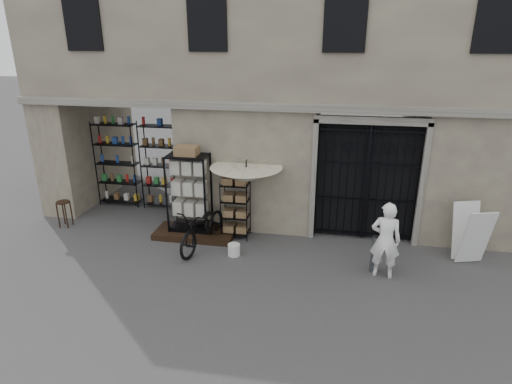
% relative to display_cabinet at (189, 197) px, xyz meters
% --- Properties ---
extents(ground, '(80.00, 80.00, 0.00)m').
position_rel_display_cabinet_xyz_m(ground, '(2.53, -1.66, -1.02)').
color(ground, black).
rests_on(ground, ground).
extents(main_building, '(14.00, 4.00, 9.00)m').
position_rel_display_cabinet_xyz_m(main_building, '(2.53, 2.34, 3.48)').
color(main_building, gray).
rests_on(main_building, ground).
extents(shop_recess, '(3.00, 1.70, 3.00)m').
position_rel_display_cabinet_xyz_m(shop_recess, '(-1.97, 1.14, 0.48)').
color(shop_recess, black).
rests_on(shop_recess, ground).
extents(shop_shelving, '(2.70, 0.50, 2.50)m').
position_rel_display_cabinet_xyz_m(shop_shelving, '(-2.02, 1.64, 0.23)').
color(shop_shelving, black).
rests_on(shop_shelving, ground).
extents(iron_gate, '(2.50, 0.21, 3.00)m').
position_rel_display_cabinet_xyz_m(iron_gate, '(4.28, 0.61, 0.48)').
color(iron_gate, black).
rests_on(iron_gate, ground).
extents(step_platform, '(2.00, 0.90, 0.15)m').
position_rel_display_cabinet_xyz_m(step_platform, '(0.13, -0.11, -0.95)').
color(step_platform, black).
rests_on(step_platform, ground).
extents(display_cabinet, '(1.09, 0.83, 2.10)m').
position_rel_display_cabinet_xyz_m(display_cabinet, '(0.00, 0.00, 0.00)').
color(display_cabinet, black).
rests_on(display_cabinet, step_platform).
extents(wire_rack, '(0.75, 0.62, 1.49)m').
position_rel_display_cabinet_xyz_m(wire_rack, '(1.16, 0.04, -0.29)').
color(wire_rack, black).
rests_on(wire_rack, ground).
extents(market_umbrella, '(1.78, 1.80, 2.46)m').
position_rel_display_cabinet_xyz_m(market_umbrella, '(1.45, 0.02, 0.75)').
color(market_umbrella, black).
rests_on(market_umbrella, ground).
extents(white_bucket, '(0.33, 0.33, 0.27)m').
position_rel_display_cabinet_xyz_m(white_bucket, '(1.33, -0.92, -0.88)').
color(white_bucket, silver).
rests_on(white_bucket, ground).
extents(bicycle, '(0.91, 1.17, 1.99)m').
position_rel_display_cabinet_xyz_m(bicycle, '(0.52, -0.64, -1.02)').
color(bicycle, black).
rests_on(bicycle, ground).
extents(wooden_stool, '(0.40, 0.40, 0.70)m').
position_rel_display_cabinet_xyz_m(wooden_stool, '(-3.44, -0.13, -0.65)').
color(wooden_stool, black).
rests_on(wooden_stool, ground).
extents(steel_bollard, '(0.19, 0.19, 0.83)m').
position_rel_display_cabinet_xyz_m(steel_bollard, '(4.45, -1.10, -0.61)').
color(steel_bollard, '#51565D').
rests_on(steel_bollard, ground).
extents(shopkeeper, '(0.83, 1.74, 0.40)m').
position_rel_display_cabinet_xyz_m(shopkeeper, '(4.62, -1.25, -1.02)').
color(shopkeeper, white).
rests_on(shopkeeper, ground).
extents(easel_sign, '(0.79, 0.85, 1.30)m').
position_rel_display_cabinet_xyz_m(easel_sign, '(6.56, -0.27, -0.35)').
color(easel_sign, silver).
rests_on(easel_sign, ground).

